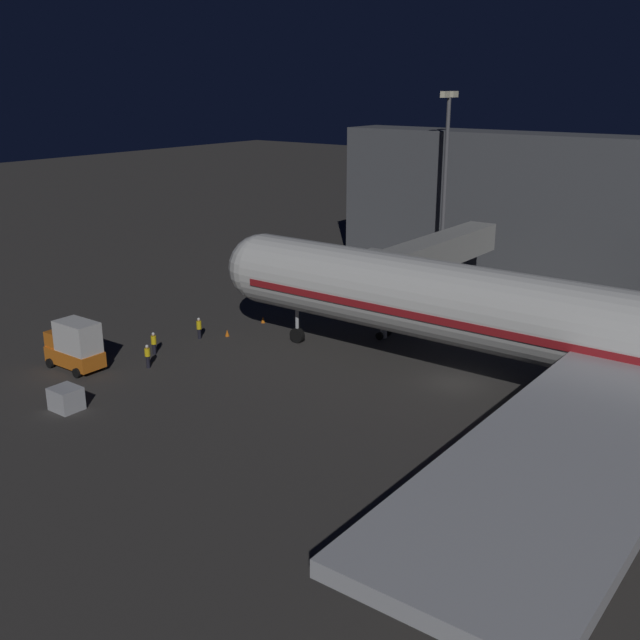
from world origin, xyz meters
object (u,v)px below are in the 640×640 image
apron_floodlight_mast (445,173)px  ground_crew_marshaller_fwd (148,355)px  jet_bridge (423,257)px  catering_truck (75,345)px  ground_crew_near_nose_gear (154,342)px  traffic_cone_nose_port (263,320)px  ground_crew_by_belt_loader (199,327)px  baggage_container_mid_row (66,399)px  traffic_cone_nose_starboard (227,333)px

apron_floodlight_mast → ground_crew_marshaller_fwd: (36.21, -4.18, -9.87)m
jet_bridge → catering_truck: jet_bridge is taller
jet_bridge → ground_crew_near_nose_gear: size_ratio=11.74×
traffic_cone_nose_port → ground_crew_marshaller_fwd: bearing=1.5°
ground_crew_by_belt_loader → ground_crew_marshaller_fwd: size_ratio=1.00×
ground_crew_near_nose_gear → ground_crew_by_belt_loader: size_ratio=0.98×
apron_floodlight_mast → traffic_cone_nose_port: 25.98m
baggage_container_mid_row → catering_truck: bearing=-130.6°
apron_floodlight_mast → ground_crew_marshaller_fwd: 37.77m
ground_crew_by_belt_loader → traffic_cone_nose_starboard: (-1.79, 1.34, -0.69)m
catering_truck → jet_bridge: bearing=150.8°
traffic_cone_nose_starboard → ground_crew_near_nose_gear: bearing=-13.3°
ground_crew_near_nose_gear → apron_floodlight_mast: bearing=170.0°
traffic_cone_nose_starboard → ground_crew_marshaller_fwd: bearing=2.2°
baggage_container_mid_row → traffic_cone_nose_port: bearing=-175.1°
ground_crew_marshaller_fwd → ground_crew_by_belt_loader: bearing=-166.0°
catering_truck → traffic_cone_nose_port: catering_truck is taller
jet_bridge → ground_crew_near_nose_gear: 23.29m
ground_crew_near_nose_gear → ground_crew_marshaller_fwd: ground_crew_marshaller_fwd is taller
jet_bridge → baggage_container_mid_row: jet_bridge is taller
apron_floodlight_mast → jet_bridge: bearing=21.8°
ground_crew_marshaller_fwd → traffic_cone_nose_starboard: ground_crew_marshaller_fwd is taller
apron_floodlight_mast → ground_crew_near_nose_gear: size_ratio=10.86×
apron_floodlight_mast → ground_crew_near_nose_gear: 35.95m
traffic_cone_nose_port → catering_truck: bearing=-12.7°
jet_bridge → apron_floodlight_mast: (-14.49, -5.80, 5.31)m
catering_truck → traffic_cone_nose_starboard: 12.35m
catering_truck → ground_crew_marshaller_fwd: catering_truck is taller
baggage_container_mid_row → ground_crew_by_belt_loader: bearing=-167.9°
baggage_container_mid_row → traffic_cone_nose_starboard: size_ratio=3.26×
jet_bridge → apron_floodlight_mast: size_ratio=1.08×
ground_crew_near_nose_gear → ground_crew_marshaller_fwd: bearing=40.2°
catering_truck → ground_crew_by_belt_loader: catering_truck is taller
apron_floodlight_mast → ground_crew_near_nose_gear: apron_floodlight_mast is taller
jet_bridge → baggage_container_mid_row: size_ratio=11.30×
apron_floodlight_mast → ground_crew_by_belt_loader: apron_floodlight_mast is taller
catering_truck → baggage_container_mid_row: 7.23m
apron_floodlight_mast → ground_crew_near_nose_gear: bearing=-10.0°
jet_bridge → ground_crew_near_nose_gear: (19.55, -11.81, -4.58)m
ground_crew_marshaller_fwd → traffic_cone_nose_port: (-12.91, -0.33, -0.70)m
ground_crew_marshaller_fwd → catering_truck: bearing=-51.2°
baggage_container_mid_row → ground_crew_marshaller_fwd: bearing=-169.4°
jet_bridge → ground_crew_marshaller_fwd: (21.72, -9.98, -4.56)m
jet_bridge → catering_truck: (24.91, -13.95, -3.70)m
ground_crew_near_nose_gear → ground_crew_marshaller_fwd: 2.84m
catering_truck → ground_crew_near_nose_gear: (-5.36, 2.13, -0.88)m
apron_floodlight_mast → traffic_cone_nose_port: bearing=-11.0°
catering_truck → traffic_cone_nose_starboard: bearing=162.7°
baggage_container_mid_row → traffic_cone_nose_port: baggage_container_mid_row is taller
catering_truck → ground_crew_near_nose_gear: catering_truck is taller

